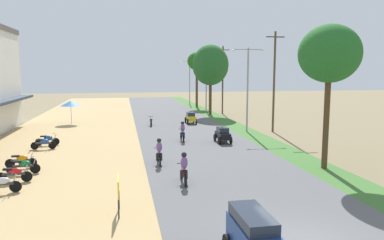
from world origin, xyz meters
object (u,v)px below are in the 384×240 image
Objects in this scene: parked_motorbike_fifth at (44,143)px; utility_pole_far at (274,80)px; utility_pole_near at (223,79)px; motorbike_ahead_third at (182,132)px; motorbike_ahead_second at (159,152)px; parked_motorbike_nearest at (2,183)px; parked_motorbike_sixth at (48,139)px; median_tree_nearest at (329,55)px; car_van_blue at (253,237)px; car_hatchback_yellow at (191,117)px; motorbike_foreground_rider at (184,169)px; streetlamp_near at (248,84)px; parked_motorbike_second at (14,173)px; motorbike_ahead_fourth at (151,121)px; median_tree_third at (197,62)px; car_hatchback_black at (223,134)px; streetlamp_mid at (206,78)px; street_signboard at (118,189)px; parked_motorbike_third at (24,165)px; median_tree_second at (210,65)px; streetlamp_far at (190,79)px; vendor_umbrella at (71,103)px.

parked_motorbike_fifth is 0.19× the size of utility_pole_far.
utility_pole_far reaches higher than utility_pole_near.
motorbike_ahead_second is at bearing -109.85° from motorbike_ahead_third.
motorbike_ahead_second is at bearing 26.71° from parked_motorbike_nearest.
median_tree_nearest reaches higher than parked_motorbike_sixth.
utility_pole_far is 3.91× the size of car_van_blue.
motorbike_ahead_second is (-5.16, -17.25, 0.11)m from car_hatchback_yellow.
motorbike_ahead_second is (7.81, 3.93, 0.30)m from parked_motorbike_nearest.
streetlamp_near is at bearing 60.33° from motorbike_foreground_rider.
motorbike_ahead_fourth reaches higher than parked_motorbike_second.
median_tree_nearest reaches higher than motorbike_ahead_second.
streetlamp_near is 4.37× the size of motorbike_ahead_fourth.
median_tree_third reaches higher than car_hatchback_black.
parked_motorbike_fifth is 0.21× the size of median_tree_third.
motorbike_ahead_fourth is at bearing -125.73° from streetlamp_mid.
parked_motorbike_nearest is 1.20× the size of street_signboard.
parked_motorbike_third is at bearing -149.92° from utility_pole_far.
median_tree_nearest is 13.72m from streetlamp_near.
streetlamp_mid is at bearing 61.94° from parked_motorbike_nearest.
parked_motorbike_second and parked_motorbike_fifth have the same top height.
median_tree_third is (11.96, 43.50, 6.11)m from street_signboard.
median_tree_nearest is at bearing -1.25° from parked_motorbike_second.
car_van_blue is at bearing -63.12° from parked_motorbike_fifth.
parked_motorbike_nearest is 0.21× the size of median_tree_nearest.
streetlamp_far is (0.18, 16.32, -2.13)m from median_tree_second.
streetlamp_near is at bearing 71.33° from car_van_blue.
utility_pole_far is at bearing -43.97° from car_hatchback_yellow.
street_signboard is 0.59× the size of vendor_umbrella.
streetlamp_near is at bearing 11.01° from parked_motorbike_sixth.
parked_motorbike_fifth is 0.23× the size of streetlamp_near.
car_hatchback_yellow is 21.78m from motorbike_foreground_rider.
streetlamp_near is at bearing 34.15° from parked_motorbike_third.
median_tree_second is at bearing 56.79° from parked_motorbike_third.
car_hatchback_yellow reaches higher than parked_motorbike_third.
car_van_blue is at bearing -52.35° from parked_motorbike_third.
motorbike_ahead_second is (-5.71, -6.06, 0.11)m from car_hatchback_black.
motorbike_ahead_fourth is (-8.68, -12.07, -4.21)m from streetlamp_mid.
vendor_umbrella is 1.40× the size of motorbike_ahead_second.
motorbike_foreground_rider is (8.77, -10.18, 0.30)m from parked_motorbike_fifth.
motorbike_ahead_third reaches higher than street_signboard.
median_tree_nearest is at bearing -89.36° from median_tree_second.
streetlamp_near is at bearing 90.53° from median_tree_nearest.
parked_motorbike_nearest is at bearing -143.48° from utility_pole_far.
median_tree_second is 30.95m from motorbike_foreground_rider.
median_tree_second reaches higher than streetlamp_near.
streetlamp_far is (-0.18, 5.50, -2.79)m from median_tree_third.
median_tree_third reaches higher than street_signboard.
motorbike_ahead_fourth is (-10.48, -9.96, -4.17)m from utility_pole_near.
parked_motorbike_second is 0.75× the size of car_van_blue.
parked_motorbike_third is 0.75× the size of car_van_blue.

